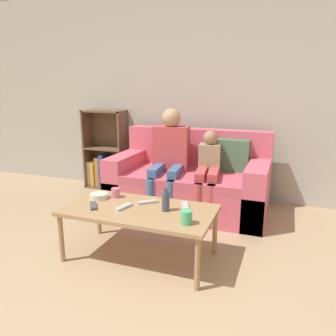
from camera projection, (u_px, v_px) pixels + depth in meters
The scene contains 14 objects.
wall_back at pixel (206, 94), 4.06m from camera, with size 12.00×0.06×2.60m.
couch at pixel (190, 184), 3.78m from camera, with size 1.75×0.90×0.90m.
bookshelf at pixel (107, 160), 4.60m from camera, with size 0.58×0.28×1.08m.
coffee_table at pixel (139, 213), 2.66m from camera, with size 1.22×0.64×0.43m.
person_adult at pixel (170, 152), 3.69m from camera, with size 0.41×0.65×1.16m.
person_child at pixel (208, 169), 3.51m from camera, with size 0.31×0.65×0.93m.
cup_near at pixel (186, 217), 2.34m from camera, with size 0.09×0.09×0.10m.
cup_far at pixel (116, 193), 2.91m from camera, with size 0.08×0.08×0.09m.
tv_remote_0 at pixel (185, 206), 2.68m from camera, with size 0.11×0.18×0.02m.
tv_remote_1 at pixel (93, 206), 2.68m from camera, with size 0.14×0.17×0.02m.
tv_remote_2 at pixel (124, 207), 2.65m from camera, with size 0.09×0.18×0.02m.
tv_remote_3 at pixel (148, 202), 2.77m from camera, with size 0.16×0.15×0.02m.
snack_bowl at pixel (99, 196), 2.89m from camera, with size 0.16×0.16×0.05m.
bottle at pixel (166, 201), 2.59m from camera, with size 0.06×0.06×0.19m.
Camera 1 is at (1.00, -1.30, 1.40)m, focal length 35.00 mm.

